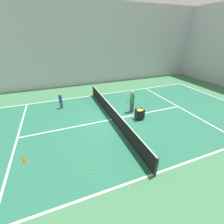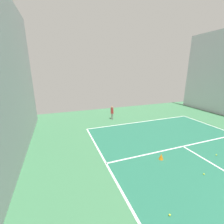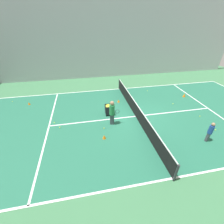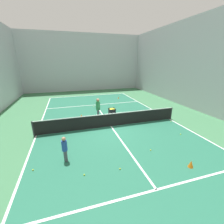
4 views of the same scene
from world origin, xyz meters
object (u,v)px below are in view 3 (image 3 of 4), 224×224
Objects in this scene: ball_cart at (109,108)px; training_cone_0 at (184,95)px; coach_at_net at (112,111)px; child_midcourt at (210,131)px; tennis_net at (136,110)px; training_cone_1 at (119,101)px.

training_cone_0 is (1.61, -7.38, -0.39)m from ball_cart.
coach_at_net reaches higher than child_midcourt.
tennis_net is 4.68m from child_midcourt.
training_cone_1 is at bearing 79.05° from coach_at_net.
coach_at_net is (-0.58, 1.90, 0.48)m from tennis_net.
training_cone_0 is 1.57× the size of training_cone_1.
training_cone_1 is (3.02, -1.17, -0.91)m from coach_at_net.
training_cone_1 is at bearing -33.24° from ball_cart.
coach_at_net reaches higher than training_cone_1.
tennis_net is 49.47× the size of training_cone_1.
ball_cart is at bearing -55.18° from child_midcourt.
child_midcourt is 7.05m from training_cone_1.
tennis_net is 13.25× the size of ball_cart.
ball_cart reaches higher than training_cone_1.
tennis_net is at bearing -108.82° from ball_cart.
coach_at_net is 8.19× the size of training_cone_1.
tennis_net reaches higher than training_cone_0.
child_midcourt is 1.63× the size of ball_cart.
child_midcourt is at bearing -127.34° from ball_cart.
coach_at_net is at bearing 158.76° from training_cone_1.
child_midcourt is at bearing -135.20° from tennis_net.
child_midcourt is 6.01m from training_cone_0.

